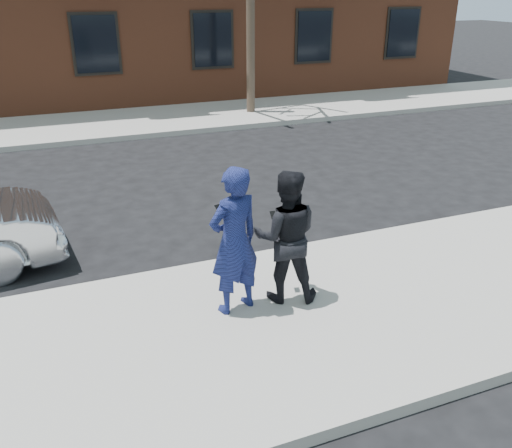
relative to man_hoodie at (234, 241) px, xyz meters
name	(u,v)px	position (x,y,z in m)	size (l,w,h in m)	color
ground	(235,330)	(-0.10, -0.24, -1.08)	(100.00, 100.00, 0.00)	black
near_sidewalk	(242,336)	(-0.10, -0.49, -1.01)	(50.00, 3.50, 0.15)	gray
near_curb	(199,268)	(-0.10, 1.31, -1.01)	(50.00, 0.10, 0.15)	#999691
far_sidewalk	(108,124)	(-0.10, 11.01, -1.01)	(50.00, 3.50, 0.15)	gray
far_curb	(117,139)	(-0.10, 9.21, -1.01)	(50.00, 0.10, 0.15)	#999691
man_hoodie	(234,241)	(0.00, 0.00, 0.00)	(0.78, 0.61, 1.87)	navy
man_peacoat	(286,237)	(0.69, 0.02, -0.07)	(1.02, 0.91, 1.73)	black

